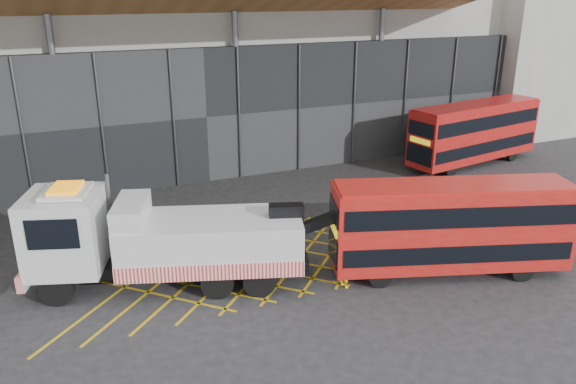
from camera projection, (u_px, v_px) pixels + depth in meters
name	position (u px, v px, depth m)	size (l,w,h in m)	color
ground_plane	(238.00, 265.00, 24.20)	(120.00, 120.00, 0.00)	#242426
road_markings	(321.00, 248.00, 25.70)	(24.76, 7.16, 0.01)	gold
construction_building	(173.00, 23.00, 37.68)	(55.00, 23.97, 18.00)	gray
east_building	(538.00, 3.00, 46.56)	(15.00, 12.00, 20.00)	gray
recovery_truck	(157.00, 239.00, 21.91)	(12.36, 6.24, 4.36)	black
bus_towed	(451.00, 224.00, 22.81)	(9.84, 5.18, 3.93)	#AD140F
bus_second	(474.00, 131.00, 37.22)	(10.40, 4.03, 4.13)	#9E0F0C
worker	(345.00, 269.00, 22.18)	(0.57, 0.37, 1.56)	yellow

